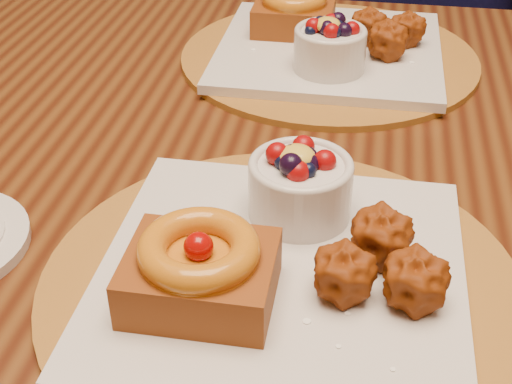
% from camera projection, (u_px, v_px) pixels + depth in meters
% --- Properties ---
extents(dining_table, '(1.60, 0.90, 0.76)m').
position_uv_depth(dining_table, '(308.00, 206.00, 0.79)').
color(dining_table, '#37160A').
rests_on(dining_table, ground).
extents(place_setting_near, '(0.38, 0.38, 0.09)m').
position_uv_depth(place_setting_near, '(279.00, 259.00, 0.55)').
color(place_setting_near, brown).
rests_on(place_setting_near, dining_table).
extents(place_setting_far, '(0.38, 0.38, 0.08)m').
position_uv_depth(place_setting_far, '(327.00, 45.00, 0.90)').
color(place_setting_far, brown).
rests_on(place_setting_far, dining_table).
extents(chair_far, '(0.59, 0.59, 0.98)m').
position_uv_depth(chair_far, '(304.00, 54.00, 1.46)').
color(chair_far, black).
rests_on(chair_far, ground).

